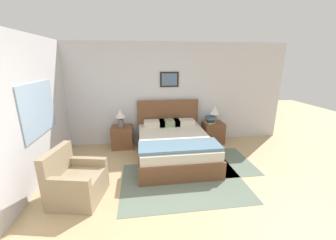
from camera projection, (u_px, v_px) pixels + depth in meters
ground_plane at (177, 220)px, 2.89m from camera, size 16.00×16.00×0.00m
wall_back at (157, 94)px, 5.36m from camera, size 6.92×0.09×2.60m
wall_left at (35, 111)px, 3.63m from camera, size 0.08×5.35×2.60m
area_rug_main at (183, 182)px, 3.79m from camera, size 2.24×1.57×0.01m
area_rug_bedside at (229, 161)px, 4.57m from camera, size 0.88×1.32×0.01m
bed at (174, 145)px, 4.66m from camera, size 1.60×2.05×1.16m
armchair at (76, 182)px, 3.27m from camera, size 0.86×0.88×0.85m
nightstand_near_window at (122, 137)px, 5.24m from camera, size 0.52×0.48×0.56m
nightstand_by_door at (213, 132)px, 5.55m from camera, size 0.52×0.48×0.56m
table_lamp_near_window at (120, 115)px, 5.05m from camera, size 0.25×0.25×0.45m
table_lamp_by_door at (214, 112)px, 5.37m from camera, size 0.25×0.25×0.45m
book_thick_bottom at (210, 123)px, 5.41m from camera, size 0.22×0.24×0.04m
book_hardcover_middle at (210, 121)px, 5.40m from camera, size 0.21×0.25×0.03m
book_novel_upper at (210, 120)px, 5.39m from camera, size 0.17×0.24×0.04m
book_slim_near_top at (210, 118)px, 5.38m from camera, size 0.22×0.25×0.04m
book_paperback_top at (210, 117)px, 5.37m from camera, size 0.17×0.26×0.03m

